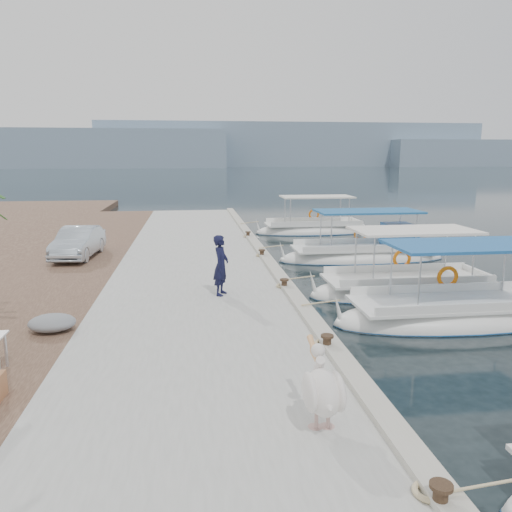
{
  "coord_description": "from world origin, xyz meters",
  "views": [
    {
      "loc": [
        -3.19,
        -13.38,
        4.61
      ],
      "look_at": [
        -1.0,
        3.38,
        1.2
      ],
      "focal_mm": 35.0,
      "sensor_mm": 36.0,
      "label": 1
    }
  ],
  "objects_px": {
    "fishing_caique_c": "(406,291)",
    "fisherman": "(221,265)",
    "parked_car": "(78,242)",
    "fishing_caique_d": "(364,256)",
    "pelican": "(323,389)",
    "fishing_caique_b": "(456,317)",
    "fishing_caique_e": "(313,231)"
  },
  "relations": [
    {
      "from": "fishing_caique_c",
      "to": "fisherman",
      "type": "xyz_separation_m",
      "value": [
        -6.28,
        -0.96,
        1.28
      ]
    },
    {
      "from": "fisherman",
      "to": "parked_car",
      "type": "bearing_deg",
      "value": 60.97
    },
    {
      "from": "fishing_caique_d",
      "to": "parked_car",
      "type": "bearing_deg",
      "value": -178.57
    },
    {
      "from": "fishing_caique_c",
      "to": "fishing_caique_d",
      "type": "height_order",
      "value": "same"
    },
    {
      "from": "fishing_caique_c",
      "to": "pelican",
      "type": "xyz_separation_m",
      "value": [
        -5.2,
        -8.63,
        1.0
      ]
    },
    {
      "from": "fishing_caique_b",
      "to": "fisherman",
      "type": "bearing_deg",
      "value": 164.2
    },
    {
      "from": "fishing_caique_d",
      "to": "fishing_caique_e",
      "type": "bearing_deg",
      "value": 92.7
    },
    {
      "from": "fishing_caique_c",
      "to": "fisherman",
      "type": "relative_size",
      "value": 3.68
    },
    {
      "from": "fishing_caique_e",
      "to": "fishing_caique_c",
      "type": "bearing_deg",
      "value": -90.82
    },
    {
      "from": "fishing_caique_d",
      "to": "fisherman",
      "type": "bearing_deg",
      "value": -135.71
    },
    {
      "from": "fishing_caique_d",
      "to": "parked_car",
      "type": "height_order",
      "value": "fishing_caique_d"
    },
    {
      "from": "fishing_caique_b",
      "to": "fishing_caique_e",
      "type": "relative_size",
      "value": 1.02
    },
    {
      "from": "fishing_caique_e",
      "to": "fisherman",
      "type": "height_order",
      "value": "fisherman"
    },
    {
      "from": "fishing_caique_b",
      "to": "pelican",
      "type": "height_order",
      "value": "fishing_caique_b"
    },
    {
      "from": "pelican",
      "to": "fisherman",
      "type": "xyz_separation_m",
      "value": [
        -1.07,
        7.67,
        0.28
      ]
    },
    {
      "from": "fishing_caique_c",
      "to": "fisherman",
      "type": "distance_m",
      "value": 6.48
    },
    {
      "from": "fishing_caique_d",
      "to": "fishing_caique_e",
      "type": "relative_size",
      "value": 1.08
    },
    {
      "from": "fishing_caique_d",
      "to": "pelican",
      "type": "relative_size",
      "value": 4.91
    },
    {
      "from": "fisherman",
      "to": "parked_car",
      "type": "xyz_separation_m",
      "value": [
        -5.46,
        6.38,
        -0.28
      ]
    },
    {
      "from": "fishing_caique_b",
      "to": "fishing_caique_c",
      "type": "relative_size",
      "value": 1.08
    },
    {
      "from": "fishing_caique_e",
      "to": "pelican",
      "type": "xyz_separation_m",
      "value": [
        -5.4,
        -22.39,
        1.0
      ]
    },
    {
      "from": "fishing_caique_c",
      "to": "pelican",
      "type": "height_order",
      "value": "fishing_caique_c"
    },
    {
      "from": "fishing_caique_b",
      "to": "fishing_caique_e",
      "type": "distance_m",
      "value": 16.57
    },
    {
      "from": "fishing_caique_b",
      "to": "fisherman",
      "type": "height_order",
      "value": "fisherman"
    },
    {
      "from": "fishing_caique_b",
      "to": "fishing_caique_e",
      "type": "height_order",
      "value": "same"
    },
    {
      "from": "fishing_caique_b",
      "to": "pelican",
      "type": "xyz_separation_m",
      "value": [
        -5.46,
        -5.82,
        1.0
      ]
    },
    {
      "from": "pelican",
      "to": "parked_car",
      "type": "xyz_separation_m",
      "value": [
        -6.53,
        14.05,
        -0.0
      ]
    },
    {
      "from": "fishing_caique_b",
      "to": "parked_car",
      "type": "relative_size",
      "value": 1.9
    },
    {
      "from": "fishing_caique_e",
      "to": "pelican",
      "type": "relative_size",
      "value": 4.56
    },
    {
      "from": "fisherman",
      "to": "parked_car",
      "type": "height_order",
      "value": "fisherman"
    },
    {
      "from": "fishing_caique_b",
      "to": "fishing_caique_d",
      "type": "distance_m",
      "value": 8.54
    },
    {
      "from": "fishing_caique_c",
      "to": "pelican",
      "type": "relative_size",
      "value": 4.31
    }
  ]
}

